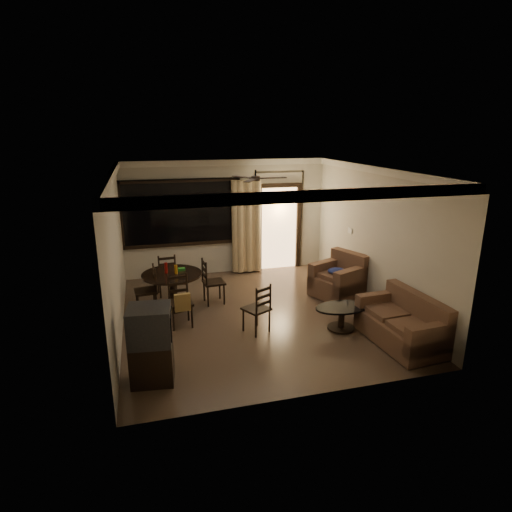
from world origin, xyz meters
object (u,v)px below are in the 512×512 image
object	(u,v)px
sofa	(404,325)
side_chair	(257,317)
dining_table	(172,281)
tv_cabinet	(151,344)
armchair	(340,279)
dining_chair_west	(147,299)
dining_chair_east	(213,290)
coffee_table	(342,314)
dining_chair_south	(181,310)
dining_chair_north	(167,282)

from	to	relation	value
sofa	side_chair	bearing A→B (deg)	151.62
dining_table	tv_cabinet	size ratio (longest dim) A/B	1.05
sofa	armchair	xyz separation A→B (m)	(-0.11, 2.22, 0.05)
dining_table	tv_cabinet	xyz separation A→B (m)	(-0.49, -2.55, -0.02)
sofa	armchair	distance (m)	2.22
dining_table	sofa	size ratio (longest dim) A/B	0.74
dining_chair_west	dining_chair_east	distance (m)	1.35
dining_chair_west	side_chair	bearing A→B (deg)	48.59
coffee_table	side_chair	distance (m)	1.54
armchair	dining_chair_south	bearing A→B (deg)	167.13
tv_cabinet	side_chair	xyz separation A→B (m)	(1.85, 1.10, -0.30)
dining_chair_west	coffee_table	size ratio (longest dim) A/B	0.95
dining_chair_north	side_chair	xyz separation A→B (m)	(1.43, -2.24, -0.01)
dining_chair_south	armchair	size ratio (longest dim) A/B	0.79
dining_chair_south	tv_cabinet	world-z (taller)	tv_cabinet
dining_chair_west	side_chair	world-z (taller)	dining_chair_west
dining_chair_south	side_chair	xyz separation A→B (m)	(1.28, -0.60, -0.03)
armchair	coffee_table	bearing A→B (deg)	-136.51
dining_chair_east	armchair	world-z (taller)	armchair
dining_chair_west	dining_chair_south	distance (m)	0.98
dining_chair_south	sofa	xyz separation A→B (m)	(3.56, -1.65, 0.03)
dining_chair_south	coffee_table	xyz separation A→B (m)	(2.79, -0.89, -0.01)
dining_chair_south	dining_chair_north	bearing A→B (deg)	90.00
dining_chair_west	dining_chair_east	size ratio (longest dim) A/B	1.00
coffee_table	dining_table	bearing A→B (deg)	148.72
coffee_table	dining_chair_west	bearing A→B (deg)	153.74
dining_chair_east	dining_chair_south	distance (m)	1.20
dining_chair_west	sofa	distance (m)	4.81
dining_chair_north	coffee_table	distance (m)	3.87
tv_cabinet	armchair	bearing A→B (deg)	35.88
dining_chair_west	side_chair	xyz separation A→B (m)	(1.87, -1.38, -0.01)
dining_chair_south	dining_chair_north	xyz separation A→B (m)	(-0.14, 1.64, -0.02)
dining_chair_south	armchair	distance (m)	3.50
tv_cabinet	coffee_table	size ratio (longest dim) A/B	1.14
sofa	side_chair	world-z (taller)	side_chair
dining_table	tv_cabinet	world-z (taller)	tv_cabinet
side_chair	dining_chair_east	bearing A→B (deg)	-98.39
dining_table	side_chair	distance (m)	2.01
dining_chair_west	tv_cabinet	bearing A→B (deg)	-4.51
dining_table	coffee_table	bearing A→B (deg)	-31.28
tv_cabinet	armchair	xyz separation A→B (m)	(4.02, 2.27, -0.19)
dining_chair_south	sofa	size ratio (longest dim) A/B	0.59
dining_table	side_chair	world-z (taller)	dining_table
sofa	dining_chair_south	bearing A→B (deg)	151.51
sofa	side_chair	distance (m)	2.51
dining_chair_north	tv_cabinet	size ratio (longest dim) A/B	0.83
dining_chair_north	coffee_table	xyz separation A→B (m)	(2.94, -2.52, 0.01)
dining_chair_north	dining_chair_south	bearing A→B (deg)	90.00
dining_chair_north	dining_chair_east	bearing A→B (deg)	136.76
dining_table	dining_chair_south	bearing A→B (deg)	-85.12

